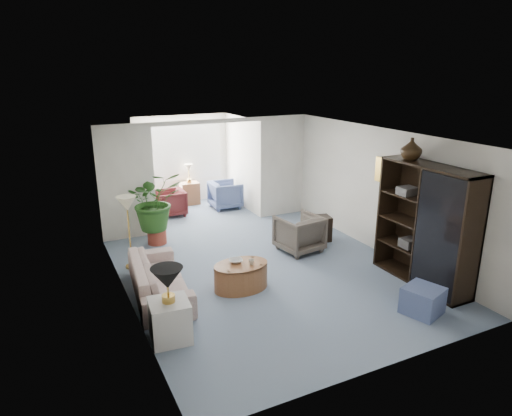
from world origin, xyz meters
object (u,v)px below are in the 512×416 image
coffee_cup (251,262)px  entertainment_cabinet (426,225)px  end_table (170,321)px  table_lamp (167,278)px  coffee_table (241,276)px  wingback_chair (299,233)px  coffee_bowl (236,261)px  sunroom_chair_maroon (171,203)px  sunroom_table (190,193)px  ottoman (423,300)px  sunroom_chair_blue (225,195)px  side_table_dark (320,228)px  floor_lamp (127,204)px  cabinet_urn (411,149)px  sofa (159,278)px  plant_pot (157,236)px  framed_picture (387,171)px

coffee_cup → entertainment_cabinet: bearing=-20.5°
end_table → table_lamp: size_ratio=1.32×
coffee_table → wingback_chair: 2.03m
coffee_bowl → wingback_chair: bearing=26.6°
end_table → sunroom_chair_maroon: size_ratio=0.81×
sunroom_chair_maroon → sunroom_table: bearing=137.2°
ottoman → sunroom_chair_blue: sunroom_chair_blue is taller
side_table_dark → ottoman: size_ratio=1.04×
sunroom_chair_maroon → wingback_chair: bearing=28.7°
coffee_bowl → ottoman: (2.21, -2.05, -0.27)m
coffee_cup → ottoman: size_ratio=0.19×
floor_lamp → coffee_bowl: bearing=-47.6°
coffee_bowl → cabinet_urn: cabinet_urn is taller
sunroom_chair_maroon → sunroom_table: sunroom_chair_maroon is taller
table_lamp → ottoman: (3.66, -1.00, -0.72)m
side_table_dark → end_table: bearing=-150.3°
sunroom_table → wingback_chair: bearing=-77.1°
sunroom_chair_blue → ottoman: bearing=-172.3°
sofa → entertainment_cabinet: size_ratio=0.98×
plant_pot → sunroom_chair_maroon: size_ratio=0.56×
framed_picture → wingback_chair: framed_picture is taller
coffee_table → entertainment_cabinet: entertainment_cabinet is taller
ottoman → sunroom_table: size_ratio=0.87×
framed_picture → plant_pot: 4.91m
entertainment_cabinet → ottoman: size_ratio=4.00×
coffee_cup → sunroom_table: sunroom_table is taller
floor_lamp → sunroom_chair_maroon: (1.54, 2.75, -0.92)m
coffee_cup → entertainment_cabinet: entertainment_cabinet is taller
end_table → sunroom_table: size_ratio=0.97×
table_lamp → end_table: bearing=0.0°
sunroom_chair_blue → floor_lamp: bearing=134.4°
coffee_cup → cabinet_urn: (2.78, -0.54, 1.78)m
framed_picture → side_table_dark: (-0.71, 1.14, -1.43)m
cabinet_urn → sunroom_chair_maroon: cabinet_urn is taller
framed_picture → coffee_cup: framed_picture is taller
end_table → cabinet_urn: size_ratio=1.55×
coffee_bowl → wingback_chair: wingback_chair is taller
sofa → sunroom_chair_blue: 4.94m
sofa → coffee_cup: size_ratio=21.01×
coffee_cup → wingback_chair: (1.61, 1.10, -0.12)m
side_table_dark → ottoman: bearing=-95.1°
entertainment_cabinet → cabinet_urn: bearing=90.0°
ottoman → sunroom_table: 7.27m
sunroom_chair_blue → table_lamp: bearing=152.8°
ottoman → table_lamp: bearing=164.8°
framed_picture → table_lamp: size_ratio=1.14×
coffee_bowl → plant_pot: (-0.71, 2.59, -0.32)m
table_lamp → floor_lamp: 2.66m
cabinet_urn → ottoman: bearing=-120.4°
framed_picture → sofa: 4.69m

